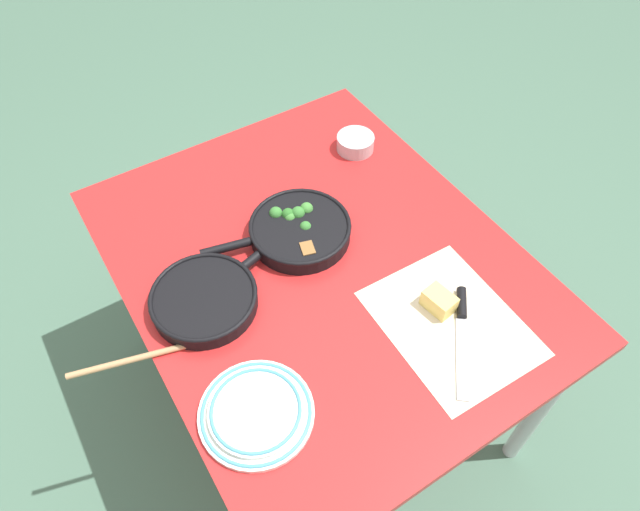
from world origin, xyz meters
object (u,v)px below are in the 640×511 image
prep_bowl_steel (355,143)px  skillet_broccoli (299,229)px  dinner_plate_stack (256,412)px  cheese_block (439,302)px  wooden_spoon (167,351)px  skillet_eggs (205,299)px  grater_knife (462,325)px

prep_bowl_steel → skillet_broccoli: bearing=123.0°
skillet_broccoli → dinner_plate_stack: bearing=61.8°
cheese_block → dinner_plate_stack: size_ratio=0.33×
skillet_broccoli → wooden_spoon: (-0.14, 0.45, -0.02)m
skillet_eggs → grater_knife: size_ratio=1.52×
wooden_spoon → cheese_block: 0.66m
skillet_broccoli → cheese_block: 0.42m
skillet_eggs → wooden_spoon: bearing=-166.6°
wooden_spoon → cheese_block: cheese_block is taller
skillet_broccoli → dinner_plate_stack: 0.52m
skillet_broccoli → skillet_eggs: size_ratio=1.09×
dinner_plate_stack → grater_knife: bearing=-97.5°
grater_knife → prep_bowl_steel: bearing=-152.7°
cheese_block → wooden_spoon: bearing=68.7°
cheese_block → dinner_plate_stack: cheese_block is taller
dinner_plate_stack → cheese_block: bearing=-89.2°
skillet_eggs → wooden_spoon: (-0.07, 0.14, -0.02)m
wooden_spoon → grater_knife: size_ratio=1.46×
cheese_block → dinner_plate_stack: 0.51m
wooden_spoon → prep_bowl_steel: prep_bowl_steel is taller
wooden_spoon → skillet_broccoli: bearing=33.0°
skillet_broccoli → grater_knife: bearing=124.6°
wooden_spoon → dinner_plate_stack: 0.27m
prep_bowl_steel → wooden_spoon: bearing=114.8°
wooden_spoon → cheese_block: (-0.24, -0.62, 0.02)m
skillet_broccoli → grater_knife: skillet_broccoli is taller
dinner_plate_stack → prep_bowl_steel: prep_bowl_steel is taller
cheese_block → prep_bowl_steel: 0.63m
grater_knife → dinner_plate_stack: (0.07, 0.52, 0.00)m
cheese_block → dinner_plate_stack: bearing=90.8°
skillet_broccoli → cheese_block: size_ratio=4.79×
wooden_spoon → prep_bowl_steel: size_ratio=3.09×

